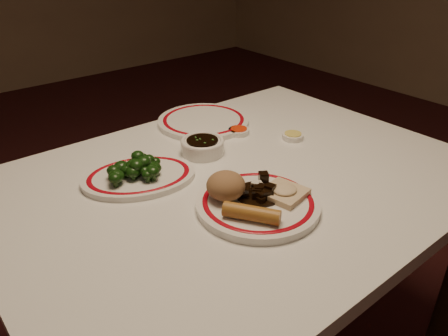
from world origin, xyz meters
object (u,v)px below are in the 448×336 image
Objects in this scene: rice_mound at (226,186)px; broccoli_pile at (136,167)px; stirfry_heap at (259,191)px; broccoli_plate at (139,176)px; soy_bowl at (203,147)px; dining_table at (239,206)px; spring_roll at (252,213)px; main_plate at (258,203)px; fried_wonton at (284,192)px.

rice_mound is 0.24m from broccoli_pile.
stirfry_heap is 0.73× the size of broccoli_pile.
soy_bowl reaches higher than broccoli_plate.
spring_roll is (-0.12, -0.18, 0.13)m from dining_table.
broccoli_pile is 0.22m from soy_bowl.
main_plate is at bearing 3.12° from spring_roll.
rice_mound is at bearing 49.29° from spring_roll.
stirfry_heap is at bearing -99.99° from soy_bowl.
fried_wonton is (0.12, 0.02, -0.01)m from spring_roll.
stirfry_heap is at bearing -110.73° from dining_table.
main_plate is at bearing -61.16° from broccoli_pile.
broccoli_pile is (-0.17, 0.26, 0.01)m from stirfry_heap.
spring_roll is 0.81× the size of broccoli_pile.
stirfry_heap reaches higher than main_plate.
fried_wonton is at bearing -35.61° from rice_mound.
spring_roll is at bearing -169.41° from fried_wonton.
dining_table is 0.20m from soy_bowl.
dining_table is 0.18m from main_plate.
spring_roll is 1.11× the size of stirfry_heap.
spring_roll is 0.10m from stirfry_heap.
fried_wonton is (0.11, -0.08, -0.02)m from rice_mound.
broccoli_pile is at bearing 118.84° from main_plate.
fried_wonton is at bearing -90.69° from dining_table.
broccoli_pile is (-0.15, 0.28, 0.03)m from main_plate.
soy_bowl reaches higher than main_plate.
main_plate is 3.08× the size of soy_bowl.
broccoli_pile is at bearing 122.83° from stirfry_heap.
dining_table is 10.07× the size of soy_bowl.
main_plate is 1.09× the size of broccoli_plate.
soy_bowl is at bearing 77.45° from main_plate.
broccoli_pile reaches higher than soy_bowl.
rice_mound reaches higher than broccoli_pile.
soy_bowl is (0.00, 0.16, 0.11)m from dining_table.
broccoli_pile reaches higher than fried_wonton.
broccoli_plate is (-0.16, 0.26, -0.02)m from stirfry_heap.
soy_bowl is (0.01, 0.32, -0.01)m from fried_wonton.
stirfry_heap is at bearing -57.17° from broccoli_pile.
rice_mound reaches higher than dining_table.
broccoli_pile reaches higher than broccoli_plate.
rice_mound reaches higher than fried_wonton.
dining_table is at bearing 65.39° from main_plate.
rice_mound is 0.25m from broccoli_plate.
rice_mound reaches higher than main_plate.
main_plate is at bearing -102.55° from soy_bowl.
rice_mound is (-0.05, 0.05, 0.04)m from main_plate.
broccoli_plate is (-0.08, 0.32, -0.03)m from spring_roll.
spring_roll is at bearing -110.45° from soy_bowl.
fried_wonton is 0.98× the size of stirfry_heap.
main_plate reaches higher than dining_table.
main_plate is 0.08m from rice_mound.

